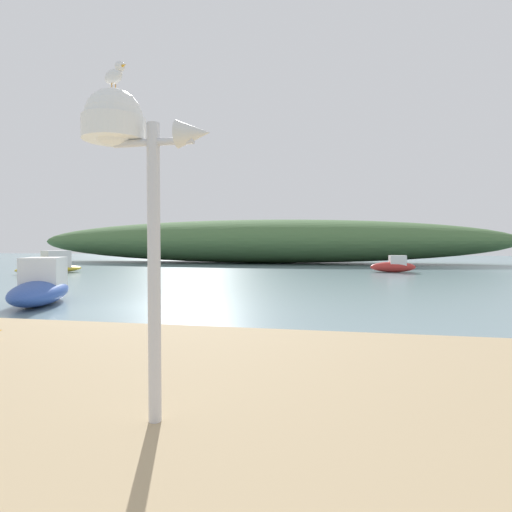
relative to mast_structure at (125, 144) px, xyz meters
name	(u,v)px	position (x,y,z in m)	size (l,w,h in m)	color
ground_plane	(153,306)	(-3.48, 7.96, -2.81)	(120.00, 120.00, 0.00)	gray
distant_hill	(260,241)	(-5.75, 37.11, -0.69)	(47.12, 10.36, 4.23)	#476B3D
mast_structure	(125,144)	(0.00, 0.00, 0.00)	(1.23, 0.58, 3.12)	silver
seagull_on_radar	(115,75)	(-0.10, -0.01, 0.64)	(0.32, 0.21, 0.23)	orange
motorboat_far_right	(41,287)	(-7.07, 7.74, -2.28)	(2.65, 4.01, 1.44)	#2D4C9E
motorboat_by_sandbar	(394,266)	(5.49, 25.05, -2.37)	(2.98, 1.20, 1.11)	#B72D28
motorboat_near_shore	(52,265)	(-15.89, 19.86, -2.32)	(3.26, 4.29, 1.44)	gold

